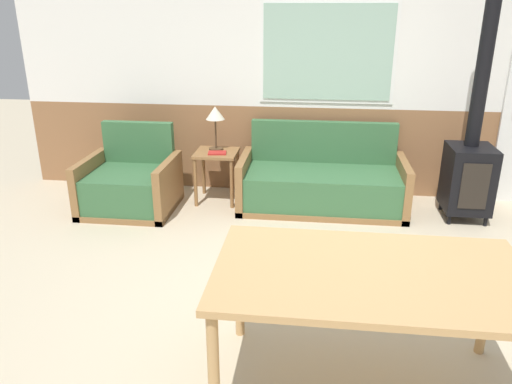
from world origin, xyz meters
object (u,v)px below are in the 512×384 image
armchair (131,186)px  couch (322,184)px  table_lamp (215,116)px  wood_stove (470,159)px  dining_table (370,283)px  side_table (217,162)px

armchair → couch: bearing=2.7°
armchair → table_lamp: table_lamp is taller
couch → armchair: bearing=-171.6°
armchair → wood_stove: size_ratio=0.40×
dining_table → table_lamp: bearing=116.1°
armchair → table_lamp: size_ratio=1.96×
side_table → wood_stove: bearing=-3.4°
armchair → dining_table: armchair is taller
armchair → wood_stove: 3.57m
table_lamp → dining_table: size_ratio=0.29×
armchair → dining_table: 3.42m
couch → wood_stove: wood_stove is taller
armchair → table_lamp: 1.19m
side_table → table_lamp: size_ratio=1.18×
armchair → table_lamp: bearing=21.1°
dining_table → wood_stove: wood_stove is taller
wood_stove → table_lamp: bearing=174.9°
armchair → side_table: bearing=16.2°
table_lamp → dining_table: 3.27m
armchair → side_table: size_ratio=1.66×
side_table → dining_table: size_ratio=0.34×
side_table → wood_stove: (2.66, -0.16, 0.18)m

